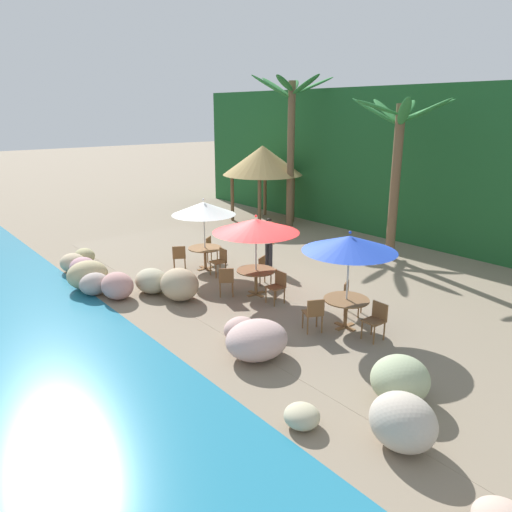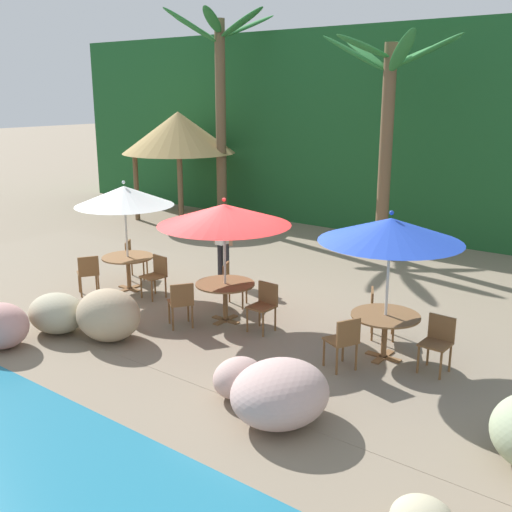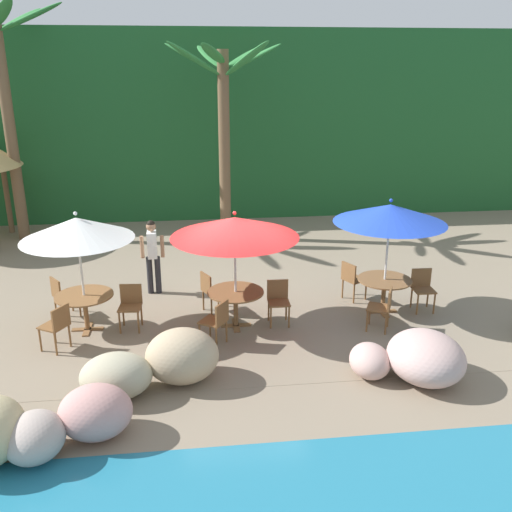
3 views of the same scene
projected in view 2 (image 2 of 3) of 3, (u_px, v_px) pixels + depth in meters
name	position (u px, v px, depth m)	size (l,w,h in m)	color
ground_plane	(242.00, 317.00, 11.68)	(120.00, 120.00, 0.00)	gray
terrace_deck	(242.00, 317.00, 11.67)	(18.00, 5.20, 0.01)	gray
foliage_backdrop	(435.00, 133.00, 17.79)	(28.00, 2.40, 6.00)	#1E5628
rock_seawall	(136.00, 353.00, 9.15)	(15.26, 3.35, 0.90)	#9FAC85
umbrella_white	(124.00, 196.00, 12.77)	(2.07, 2.07, 2.38)	silver
dining_table_white	(128.00, 262.00, 13.15)	(1.10, 1.10, 0.74)	brown
chair_white_seaward	(156.00, 273.00, 12.68)	(0.46, 0.46, 0.87)	brown
chair_white_inland	(133.00, 256.00, 13.99)	(0.59, 0.59, 0.87)	brown
chair_white_left	(88.00, 272.00, 12.79)	(0.58, 0.58, 0.87)	brown
umbrella_red	(224.00, 215.00, 10.95)	(2.43, 2.43, 2.34)	silver
dining_table_red	(225.00, 290.00, 11.32)	(1.10, 1.10, 0.74)	brown
chair_red_seaward	(264.00, 303.00, 10.91)	(0.43, 0.43, 0.87)	brown
chair_red_inland	(231.00, 281.00, 12.17)	(0.57, 0.57, 0.87)	brown
chair_red_left	(181.00, 301.00, 11.01)	(0.59, 0.59, 0.87)	brown
umbrella_blue	(391.00, 230.00, 9.34)	(2.23, 2.23, 2.42)	silver
dining_table_blue	(385.00, 322.00, 9.73)	(1.10, 1.10, 0.74)	brown
chair_blue_seaward	(438.00, 340.00, 9.31)	(0.43, 0.44, 0.87)	brown
chair_blue_inland	(378.00, 310.00, 10.58)	(0.57, 0.57, 0.87)	brown
chair_blue_left	(344.00, 339.00, 9.31)	(0.57, 0.56, 0.87)	brown
palm_tree_nearest	(220.00, 82.00, 18.77)	(3.72, 3.50, 6.53)	brown
palm_tree_second	(388.00, 104.00, 14.95)	(3.34, 3.35, 5.52)	brown
palapa_hut	(178.00, 133.00, 19.91)	(3.70, 3.70, 3.53)	brown
waiter_in_white	(223.00, 238.00, 13.68)	(0.52, 0.35, 1.70)	#232328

